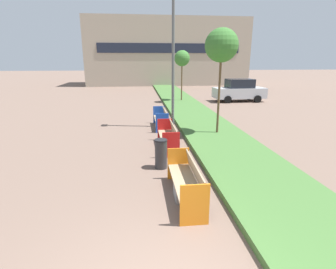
{
  "coord_description": "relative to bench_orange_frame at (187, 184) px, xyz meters",
  "views": [
    {
      "loc": [
        -0.18,
        -2.72,
        3.35
      ],
      "look_at": [
        0.9,
        6.9,
        0.6
      ],
      "focal_mm": 28.0,
      "sensor_mm": 36.0,
      "label": 1
    }
  ],
  "objects": [
    {
      "name": "litter_bin",
      "position": [
        -0.47,
        1.99,
        0.11
      ],
      "size": [
        0.4,
        0.4,
        0.96
      ],
      "color": "#2D2D30",
      "rests_on": "ground"
    },
    {
      "name": "bench_red_frame",
      "position": [
        -0.0,
        3.94,
        -0.0
      ],
      "size": [
        0.65,
        2.24,
        0.94
      ],
      "color": "gray",
      "rests_on": "ground"
    },
    {
      "name": "sapling_tree_near",
      "position": [
        2.4,
        5.39,
        3.55
      ],
      "size": [
        1.41,
        1.41,
        4.66
      ],
      "color": "brown",
      "rests_on": "ground"
    },
    {
      "name": "bench_blue_frame",
      "position": [
        -0.0,
        7.24,
        -0.01
      ],
      "size": [
        0.65,
        2.09,
        0.94
      ],
      "color": "gray",
      "rests_on": "ground"
    },
    {
      "name": "sapling_tree_far",
      "position": [
        2.4,
        15.49,
        3.09
      ],
      "size": [
        1.24,
        1.24,
        4.12
      ],
      "color": "brown",
      "rests_on": "ground"
    },
    {
      "name": "building_backdrop",
      "position": [
        3.06,
        33.13,
        4.03
      ],
      "size": [
        21.91,
        7.53,
        8.81
      ],
      "color": "tan",
      "rests_on": "ground"
    },
    {
      "name": "bench_orange_frame",
      "position": [
        0.0,
        0.0,
        0.0
      ],
      "size": [
        0.65,
        2.31,
        0.94
      ],
      "color": "gray",
      "rests_on": "ground"
    },
    {
      "name": "planter_grass_strip",
      "position": [
        2.26,
        8.88,
        -0.28
      ],
      "size": [
        2.8,
        120.0,
        0.18
      ],
      "color": "#426B33",
      "rests_on": "ground"
    },
    {
      "name": "street_lamp_post",
      "position": [
        0.61,
        7.33,
        3.99
      ],
      "size": [
        0.24,
        0.44,
        7.95
      ],
      "color": "#56595B",
      "rests_on": "ground"
    },
    {
      "name": "parked_car_distant",
      "position": [
        7.28,
        15.45,
        0.54
      ],
      "size": [
        4.25,
        2.0,
        1.86
      ],
      "rotation": [
        0.0,
        0.0,
        0.03
      ],
      "color": "#B7BABF",
      "rests_on": "ground"
    }
  ]
}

